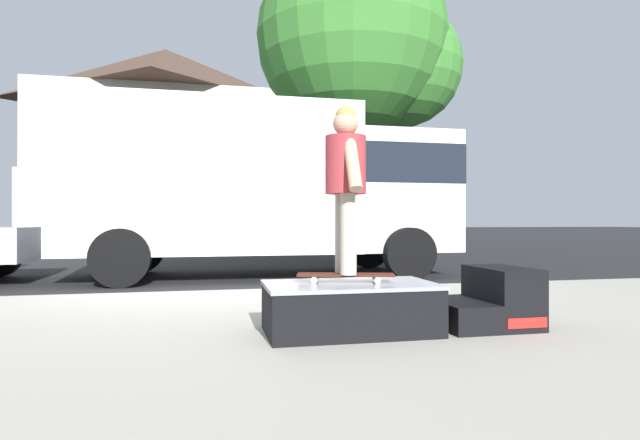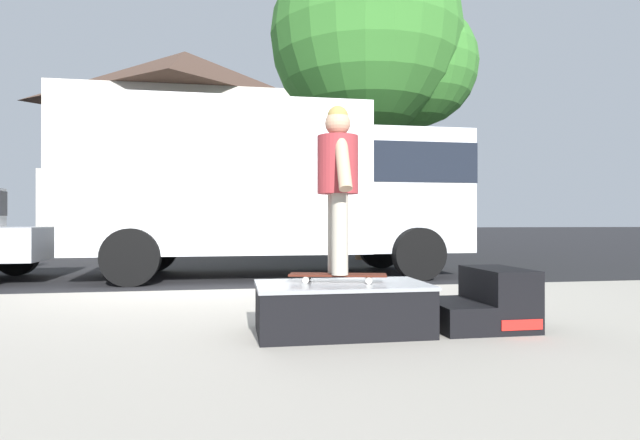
% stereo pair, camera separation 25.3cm
% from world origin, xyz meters
% --- Properties ---
extents(ground_plane, '(140.00, 140.00, 0.00)m').
position_xyz_m(ground_plane, '(0.00, 0.00, 0.00)').
color(ground_plane, black).
extents(sidewalk_slab, '(50.00, 5.00, 0.12)m').
position_xyz_m(sidewalk_slab, '(0.00, -3.00, 0.06)').
color(sidewalk_slab, '#A8A093').
rests_on(sidewalk_slab, ground).
extents(skate_box, '(1.35, 0.76, 0.40)m').
position_xyz_m(skate_box, '(1.30, -3.28, 0.33)').
color(skate_box, black).
rests_on(skate_box, sidewalk_slab).
extents(kicker_ramp, '(0.78, 0.71, 0.49)m').
position_xyz_m(kicker_ramp, '(2.52, -3.28, 0.33)').
color(kicker_ramp, black).
rests_on(kicker_ramp, sidewalk_slab).
extents(skateboard, '(0.81, 0.39, 0.07)m').
position_xyz_m(skateboard, '(1.28, -3.22, 0.57)').
color(skateboard, '#4C1E14').
rests_on(skateboard, skate_box).
extents(skater_kid, '(0.33, 0.70, 1.36)m').
position_xyz_m(skater_kid, '(1.28, -3.22, 1.38)').
color(skater_kid, '#B7AD99').
rests_on(skater_kid, skateboard).
extents(box_truck, '(6.91, 2.63, 3.05)m').
position_xyz_m(box_truck, '(1.24, 2.20, 1.70)').
color(box_truck, silver).
rests_on(box_truck, ground).
extents(street_tree_main, '(5.56, 5.06, 8.37)m').
position_xyz_m(street_tree_main, '(4.19, 5.84, 5.68)').
color(street_tree_main, brown).
rests_on(street_tree_main, ground).
extents(house_behind, '(9.54, 8.23, 8.40)m').
position_xyz_m(house_behind, '(-1.66, 15.46, 4.24)').
color(house_behind, beige).
rests_on(house_behind, ground).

